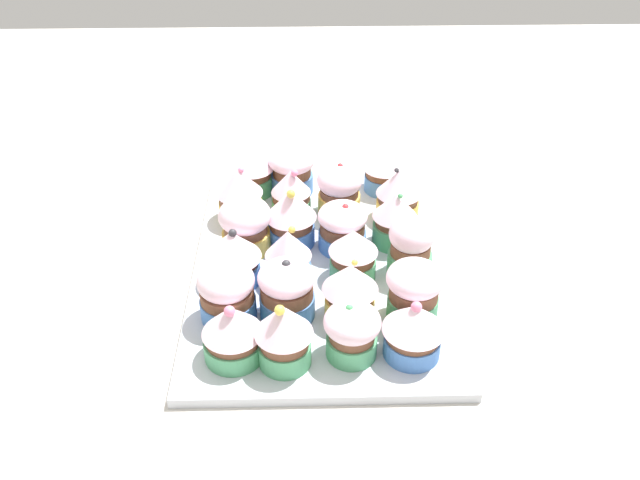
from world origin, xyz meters
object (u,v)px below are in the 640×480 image
at_px(cupcake_8, 291,216).
at_px(cupcake_22, 413,329).
at_px(cupcake_16, 352,331).
at_px(cupcake_18, 398,194).
at_px(cupcake_17, 385,169).
at_px(cupcake_21, 414,290).
at_px(cupcake_6, 292,169).
at_px(cupcake_7, 291,193).
at_px(cupcake_1, 240,194).
at_px(cupcake_11, 284,333).
at_px(cupcake_14, 353,253).
at_px(cupcake_20, 411,246).
at_px(cupcake_15, 350,289).
at_px(cupcake_0, 252,168).
at_px(cupcake_13, 342,226).
at_px(baking_tray, 320,264).
at_px(cupcake_12, 339,189).
at_px(cupcake_5, 232,332).
at_px(cupcake_2, 245,224).
at_px(cupcake_4, 227,292).
at_px(cupcake_19, 395,218).
at_px(cupcake_9, 288,256).
at_px(cupcake_10, 287,290).
at_px(cupcake_3, 233,255).

height_order(cupcake_8, cupcake_22, cupcake_8).
height_order(cupcake_16, cupcake_18, cupcake_18).
height_order(cupcake_17, cupcake_21, cupcake_21).
bearing_deg(cupcake_6, cupcake_7, -0.52).
relative_size(cupcake_1, cupcake_18, 1.03).
bearing_deg(cupcake_1, cupcake_18, 89.47).
relative_size(cupcake_11, cupcake_14, 1.20).
bearing_deg(cupcake_18, cupcake_20, 0.32).
height_order(cupcake_15, cupcake_20, cupcake_20).
xyz_separation_m(cupcake_0, cupcake_11, (0.33, 0.05, 0.00)).
bearing_deg(cupcake_0, cupcake_15, 24.88).
relative_size(cupcake_13, cupcake_21, 0.92).
distance_m(baking_tray, cupcake_22, 0.19).
relative_size(cupcake_12, cupcake_21, 1.02).
height_order(cupcake_0, cupcake_16, cupcake_0).
relative_size(cupcake_5, cupcake_7, 1.00).
distance_m(cupcake_2, cupcake_12, 0.14).
bearing_deg(cupcake_20, cupcake_21, -5.05).
bearing_deg(cupcake_4, cupcake_2, 174.63).
distance_m(cupcake_19, cupcake_22, 0.20).
xyz_separation_m(cupcake_6, cupcake_7, (0.06, -0.00, -0.00)).
distance_m(cupcake_9, cupcake_22, 0.18).
distance_m(cupcake_7, cupcake_17, 0.14).
bearing_deg(cupcake_11, cupcake_19, 146.90).
height_order(baking_tray, cupcake_14, cupcake_14).
distance_m(cupcake_10, cupcake_21, 0.14).
relative_size(cupcake_4, cupcake_15, 0.96).
height_order(cupcake_7, cupcake_8, cupcake_8).
distance_m(cupcake_8, cupcake_15, 0.15).
relative_size(cupcake_1, cupcake_19, 1.03).
bearing_deg(cupcake_3, cupcake_19, 109.93).
height_order(cupcake_5, cupcake_22, same).
height_order(cupcake_4, cupcake_7, same).
xyz_separation_m(cupcake_7, cupcake_15, (0.20, 0.07, 0.00)).
distance_m(cupcake_6, cupcake_7, 0.06).
bearing_deg(cupcake_14, cupcake_18, 151.64).
bearing_deg(cupcake_9, cupcake_16, 28.26).
bearing_deg(cupcake_14, cupcake_20, 95.84).
relative_size(cupcake_16, cupcake_19, 0.87).
xyz_separation_m(baking_tray, cupcake_1, (-0.09, -0.10, 0.04)).
distance_m(cupcake_8, cupcake_12, 0.09).
height_order(cupcake_4, cupcake_10, cupcake_10).
distance_m(cupcake_3, cupcake_6, 0.21).
height_order(cupcake_8, cupcake_18, cupcake_8).
height_order(cupcake_4, cupcake_6, cupcake_4).
bearing_deg(cupcake_9, baking_tray, 135.00).
distance_m(cupcake_14, cupcake_19, 0.09).
xyz_separation_m(cupcake_8, cupcake_14, (0.07, 0.07, -0.01)).
bearing_deg(cupcake_3, cupcake_2, 170.30).
height_order(cupcake_8, cupcake_15, cupcake_8).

